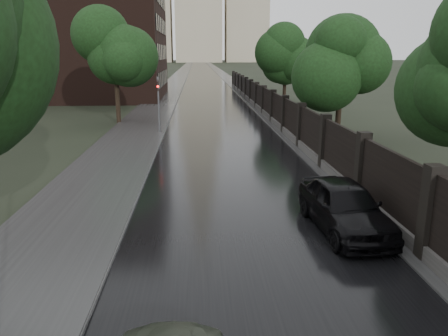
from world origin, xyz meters
TOP-DOWN VIEW (x-y plane):
  - road at (0.00, 190.00)m, footprint 8.00×420.00m
  - sidewalk_left at (-6.00, 190.00)m, footprint 4.00×420.00m
  - verge_right at (5.50, 190.00)m, footprint 3.00×420.00m
  - fence_right at (4.60, 32.01)m, footprint 0.45×75.72m
  - tree_left_far at (-8.00, 30.00)m, footprint 4.25×4.25m
  - tree_right_b at (7.50, 22.00)m, footprint 4.08×4.08m
  - tree_right_c at (7.50, 40.00)m, footprint 4.08×4.08m
  - traffic_light at (-4.30, 24.99)m, footprint 0.16×0.32m
  - brick_building at (-18.00, 52.00)m, footprint 24.00×18.00m
  - stalinist_tower at (0.00, 300.00)m, footprint 92.00×30.00m
  - car_right_near at (3.02, 7.20)m, footprint 2.27×4.92m

SIDE VIEW (x-z plane):
  - road at x=0.00m, z-range 0.00..0.02m
  - verge_right at x=5.50m, z-range 0.00..0.08m
  - sidewalk_left at x=-6.00m, z-range 0.00..0.16m
  - car_right_near at x=3.02m, z-range 0.00..1.63m
  - fence_right at x=4.60m, z-range -0.34..2.36m
  - traffic_light at x=-4.30m, z-range 0.40..4.40m
  - tree_right_b at x=7.50m, z-range 1.44..8.46m
  - tree_right_c at x=7.50m, z-range 1.44..8.46m
  - tree_left_far at x=-8.00m, z-range 1.55..8.94m
  - brick_building at x=-18.00m, z-range 0.00..20.00m
  - stalinist_tower at x=0.00m, z-range -41.12..117.88m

